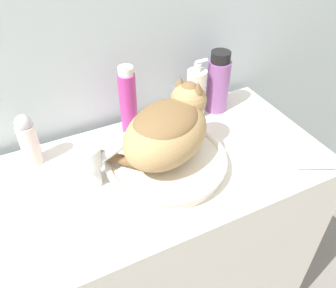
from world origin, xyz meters
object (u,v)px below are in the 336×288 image
object	(u,v)px
faucet	(96,161)
mouthwash_bottle	(218,83)
soap_pump_bottle	(196,93)
shampoo_bottle_tall	(128,103)
cream_tube	(324,164)
deodorant_stick	(28,140)
cat	(168,128)

from	to	relation	value
faucet	mouthwash_bottle	world-z (taller)	mouthwash_bottle
faucet	soap_pump_bottle	world-z (taller)	soap_pump_bottle
faucet	shampoo_bottle_tall	distance (m)	0.23
soap_pump_bottle	mouthwash_bottle	xyz separation A→B (m)	(0.08, 0.00, 0.02)
mouthwash_bottle	cream_tube	world-z (taller)	mouthwash_bottle
mouthwash_bottle	deodorant_stick	bearing A→B (deg)	-180.00
deodorant_stick	soap_pump_bottle	world-z (taller)	soap_pump_bottle
faucet	mouthwash_bottle	bearing A→B (deg)	27.69
shampoo_bottle_tall	deodorant_stick	bearing A→B (deg)	-180.00
cat	mouthwash_bottle	bearing A→B (deg)	4.61
soap_pump_bottle	cream_tube	size ratio (longest dim) A/B	1.39
faucet	shampoo_bottle_tall	size ratio (longest dim) A/B	0.68
faucet	cream_tube	world-z (taller)	faucet
faucet	deodorant_stick	bearing A→B (deg)	138.93
deodorant_stick	cream_tube	size ratio (longest dim) A/B	1.11
shampoo_bottle_tall	cream_tube	xyz separation A→B (m)	(0.43, -0.39, -0.10)
deodorant_stick	faucet	bearing A→B (deg)	-49.59
cat	soap_pump_bottle	xyz separation A→B (m)	(0.20, 0.19, -0.05)
deodorant_stick	cream_tube	world-z (taller)	deodorant_stick
soap_pump_bottle	mouthwash_bottle	world-z (taller)	mouthwash_bottle
cat	faucet	world-z (taller)	cat
soap_pump_bottle	cream_tube	world-z (taller)	soap_pump_bottle
cat	deodorant_stick	distance (m)	0.39
deodorant_stick	cream_tube	bearing A→B (deg)	-28.28
soap_pump_bottle	cream_tube	distance (m)	0.45
shampoo_bottle_tall	faucet	bearing A→B (deg)	-133.57
faucet	mouthwash_bottle	distance (m)	0.51
cream_tube	shampoo_bottle_tall	bearing A→B (deg)	137.65
cat	shampoo_bottle_tall	size ratio (longest dim) A/B	1.55
faucet	soap_pump_bottle	bearing A→B (deg)	31.36
mouthwash_bottle	cream_tube	xyz separation A→B (m)	(0.11, -0.39, -0.09)
deodorant_stick	cat	bearing A→B (deg)	-29.03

